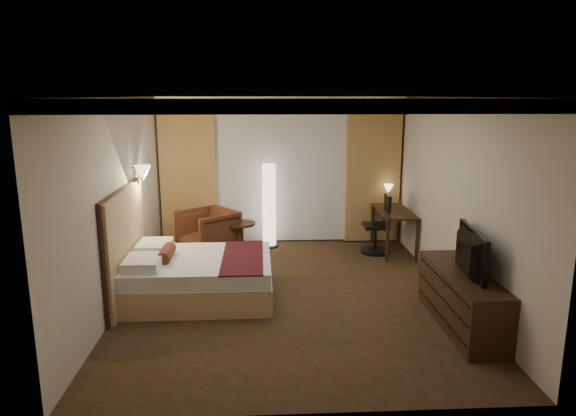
{
  "coord_description": "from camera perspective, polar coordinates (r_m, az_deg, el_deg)",
  "views": [
    {
      "loc": [
        -0.39,
        -6.73,
        2.73
      ],
      "look_at": [
        0.0,
        0.4,
        1.15
      ],
      "focal_mm": 32.0,
      "sensor_mm": 36.0,
      "label": 1
    }
  ],
  "objects": [
    {
      "name": "floor",
      "position": [
        7.27,
        0.17,
        -9.58
      ],
      "size": [
        4.5,
        5.5,
        0.01
      ],
      "primitive_type": "cube",
      "color": "#2E2112",
      "rests_on": "ground"
    },
    {
      "name": "ceiling",
      "position": [
        6.74,
        0.19,
        12.23
      ],
      "size": [
        4.5,
        5.5,
        0.01
      ],
      "primitive_type": "cube",
      "color": "white",
      "rests_on": "back_wall"
    },
    {
      "name": "back_wall",
      "position": [
        9.58,
        -0.77,
        4.2
      ],
      "size": [
        4.5,
        0.02,
        2.7
      ],
      "primitive_type": "cube",
      "color": "beige",
      "rests_on": "floor"
    },
    {
      "name": "left_wall",
      "position": [
        7.11,
        -18.23,
        0.67
      ],
      "size": [
        0.02,
        5.5,
        2.7
      ],
      "primitive_type": "cube",
      "color": "beige",
      "rests_on": "floor"
    },
    {
      "name": "right_wall",
      "position": [
        7.35,
        17.97,
        1.06
      ],
      "size": [
        0.02,
        5.5,
        2.7
      ],
      "primitive_type": "cube",
      "color": "beige",
      "rests_on": "floor"
    },
    {
      "name": "crown_molding",
      "position": [
        6.74,
        0.19,
        11.72
      ],
      "size": [
        4.5,
        5.5,
        0.12
      ],
      "primitive_type": null,
      "color": "black",
      "rests_on": "ceiling"
    },
    {
      "name": "soffit",
      "position": [
        9.23,
        -0.72,
        11.67
      ],
      "size": [
        4.5,
        0.5,
        0.2
      ],
      "primitive_type": "cube",
      "color": "white",
      "rests_on": "ceiling"
    },
    {
      "name": "curtain_sheer",
      "position": [
        9.52,
        -0.74,
        3.54
      ],
      "size": [
        2.48,
        0.04,
        2.45
      ],
      "primitive_type": "cube",
      "color": "silver",
      "rests_on": "back_wall"
    },
    {
      "name": "curtain_left_drape",
      "position": [
        9.54,
        -11.0,
        3.33
      ],
      "size": [
        1.0,
        0.14,
        2.45
      ],
      "primitive_type": "cube",
      "color": "tan",
      "rests_on": "back_wall"
    },
    {
      "name": "curtain_right_drape",
      "position": [
        9.68,
        9.4,
        3.52
      ],
      "size": [
        1.0,
        0.14,
        2.45
      ],
      "primitive_type": "cube",
      "color": "tan",
      "rests_on": "back_wall"
    },
    {
      "name": "wall_sconce",
      "position": [
        7.73,
        -15.84,
        3.75
      ],
      "size": [
        0.24,
        0.24,
        0.24
      ],
      "primitive_type": null,
      "color": "white",
      "rests_on": "left_wall"
    },
    {
      "name": "bed",
      "position": [
        7.18,
        -9.68,
        -7.61
      ],
      "size": [
        1.94,
        1.51,
        0.57
      ],
      "primitive_type": null,
      "color": "white",
      "rests_on": "floor"
    },
    {
      "name": "headboard",
      "position": [
        7.22,
        -17.57,
        -4.03
      ],
      "size": [
        0.12,
        1.81,
        1.5
      ],
      "primitive_type": null,
      "color": "tan",
      "rests_on": "floor"
    },
    {
      "name": "armchair",
      "position": [
        9.02,
        -8.87,
        -2.41
      ],
      "size": [
        1.14,
        1.15,
        0.87
      ],
      "primitive_type": "imported",
      "rotation": [
        0.0,
        0.0,
        -0.91
      ],
      "color": "#512618",
      "rests_on": "floor"
    },
    {
      "name": "side_table",
      "position": [
        8.99,
        -5.27,
        -3.37
      ],
      "size": [
        0.51,
        0.51,
        0.56
      ],
      "primitive_type": null,
      "color": "black",
      "rests_on": "floor"
    },
    {
      "name": "floor_lamp",
      "position": [
        9.28,
        -2.11,
        0.26
      ],
      "size": [
        0.32,
        0.32,
        1.54
      ],
      "primitive_type": null,
      "color": "white",
      "rests_on": "floor"
    },
    {
      "name": "desk",
      "position": [
        9.25,
        11.64,
        -2.52
      ],
      "size": [
        0.55,
        1.25,
        0.75
      ],
      "primitive_type": null,
      "color": "black",
      "rests_on": "floor"
    },
    {
      "name": "desk_lamp",
      "position": [
        9.58,
        11.07,
        1.36
      ],
      "size": [
        0.18,
        0.18,
        0.34
      ],
      "primitive_type": null,
      "color": "#FFD899",
      "rests_on": "desk"
    },
    {
      "name": "office_chair",
      "position": [
        9.09,
        9.72,
        -1.74
      ],
      "size": [
        0.52,
        0.52,
        1.05
      ],
      "primitive_type": null,
      "rotation": [
        0.0,
        0.0,
        -0.03
      ],
      "color": "black",
      "rests_on": "floor"
    },
    {
      "name": "dresser",
      "position": [
        6.56,
        18.74,
        -9.56
      ],
      "size": [
        0.5,
        1.75,
        0.68
      ],
      "primitive_type": null,
      "color": "black",
      "rests_on": "floor"
    },
    {
      "name": "television",
      "position": [
        6.34,
        18.89,
        -4.17
      ],
      "size": [
        0.73,
        1.12,
        0.14
      ],
      "primitive_type": "imported",
      "rotation": [
        0.0,
        0.0,
        1.45
      ],
      "color": "black",
      "rests_on": "dresser"
    }
  ]
}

